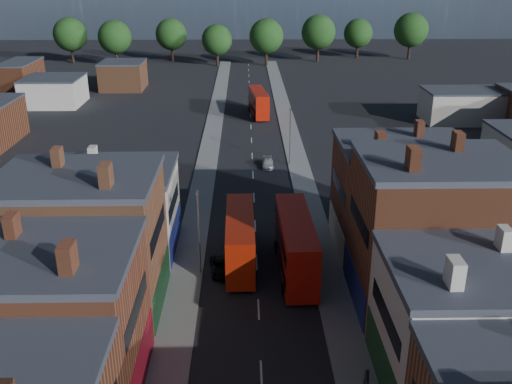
{
  "coord_description": "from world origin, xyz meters",
  "views": [
    {
      "loc": [
        -0.99,
        -15.87,
        26.6
      ],
      "look_at": [
        0.0,
        34.94,
        6.04
      ],
      "focal_mm": 40.0,
      "sensor_mm": 36.0,
      "label": 1
    }
  ],
  "objects_px": {
    "bus_0": "(240,239)",
    "bus_2": "(259,102)",
    "car_3": "(268,163)",
    "bus_1": "(296,244)",
    "ped_3": "(366,381)",
    "car_2": "(222,266)"
  },
  "relations": [
    {
      "from": "bus_0",
      "to": "bus_2",
      "type": "relative_size",
      "value": 1.02
    },
    {
      "from": "bus_0",
      "to": "car_3",
      "type": "height_order",
      "value": "bus_0"
    },
    {
      "from": "bus_0",
      "to": "car_3",
      "type": "xyz_separation_m",
      "value": [
        3.65,
        27.34,
        -2.08
      ]
    },
    {
      "from": "bus_1",
      "to": "ped_3",
      "type": "height_order",
      "value": "bus_1"
    },
    {
      "from": "bus_1",
      "to": "ped_3",
      "type": "bearing_deg",
      "value": -79.68
    },
    {
      "from": "bus_0",
      "to": "bus_2",
      "type": "distance_m",
      "value": 56.11
    },
    {
      "from": "bus_0",
      "to": "car_2",
      "type": "relative_size",
      "value": 2.69
    },
    {
      "from": "bus_1",
      "to": "ped_3",
      "type": "xyz_separation_m",
      "value": [
        3.36,
        -16.09,
        -1.84
      ]
    },
    {
      "from": "car_2",
      "to": "car_3",
      "type": "height_order",
      "value": "car_2"
    },
    {
      "from": "bus_2",
      "to": "car_3",
      "type": "xyz_separation_m",
      "value": [
        0.6,
        -28.69,
        -1.99
      ]
    },
    {
      "from": "bus_1",
      "to": "car_3",
      "type": "distance_m",
      "value": 29.14
    },
    {
      "from": "bus_1",
      "to": "bus_0",
      "type": "bearing_deg",
      "value": 160.22
    },
    {
      "from": "bus_0",
      "to": "car_2",
      "type": "bearing_deg",
      "value": -137.6
    },
    {
      "from": "bus_2",
      "to": "ped_3",
      "type": "bearing_deg",
      "value": -92.53
    },
    {
      "from": "bus_2",
      "to": "car_3",
      "type": "distance_m",
      "value": 28.76
    },
    {
      "from": "bus_0",
      "to": "bus_2",
      "type": "height_order",
      "value": "bus_0"
    },
    {
      "from": "car_2",
      "to": "car_3",
      "type": "distance_m",
      "value": 29.44
    },
    {
      "from": "car_2",
      "to": "ped_3",
      "type": "relative_size",
      "value": 2.31
    },
    {
      "from": "bus_0",
      "to": "ped_3",
      "type": "height_order",
      "value": "bus_0"
    },
    {
      "from": "car_2",
      "to": "bus_1",
      "type": "bearing_deg",
      "value": -8.12
    },
    {
      "from": "bus_2",
      "to": "ped_3",
      "type": "relative_size",
      "value": 6.08
    },
    {
      "from": "bus_1",
      "to": "bus_2",
      "type": "relative_size",
      "value": 1.12
    }
  ]
}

